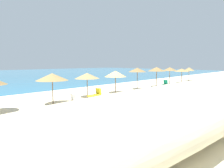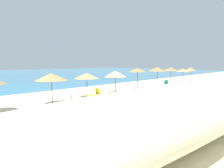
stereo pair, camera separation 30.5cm
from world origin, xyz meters
name	(u,v)px [view 2 (the right image)]	position (x,y,z in m)	size (l,w,h in m)	color
ground_plane	(115,95)	(0.00, 0.00, 0.00)	(160.00, 160.00, 0.00)	beige
sea_water	(0,75)	(0.00, 46.33, 0.00)	(160.00, 77.35, 0.01)	teal
dune_ridge	(211,99)	(-1.79, -10.27, 1.20)	(39.61, 5.41, 2.40)	beige
beach_umbrella_3	(51,77)	(-7.28, 0.25, 2.32)	(2.61, 2.61, 2.62)	brown
beach_umbrella_4	(87,76)	(-3.22, 0.86, 2.18)	(2.46, 2.46, 2.46)	brown
beach_umbrella_5	(115,74)	(0.61, 0.61, 2.23)	(2.49, 2.49, 2.57)	brown
beach_umbrella_6	(138,70)	(4.77, 0.68, 2.56)	(2.32, 2.32, 2.83)	brown
beach_umbrella_7	(157,69)	(8.86, 0.35, 2.56)	(2.53, 2.53, 2.87)	brown
beach_umbrella_8	(171,69)	(12.96, 0.45, 2.48)	(2.24, 2.24, 2.77)	brown
beach_umbrella_9	(183,70)	(16.79, 0.22, 2.20)	(2.52, 2.52, 2.46)	brown
beach_umbrella_10	(191,69)	(21.21, 0.79, 2.28)	(1.98, 1.98, 2.60)	brown
lounge_chair_0	(165,84)	(9.24, -0.71, 0.46)	(1.52, 0.74, 1.03)	#199972
lounge_chair_1	(95,94)	(-3.15, -0.32, 0.45)	(1.54, 0.91, 0.99)	yellow
lounge_chair_2	(70,101)	(-6.38, -1.01, 0.37)	(1.40, 0.94, 0.89)	white
beach_ball	(165,85)	(10.56, 0.05, 0.14)	(0.27, 0.27, 0.27)	red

